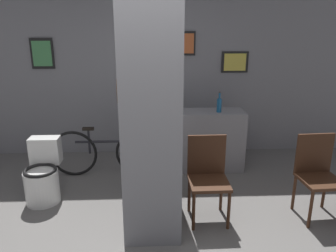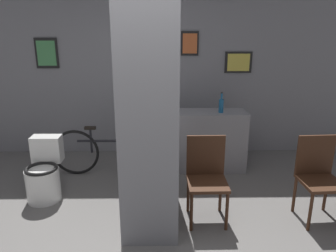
{
  "view_description": "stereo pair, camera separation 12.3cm",
  "coord_description": "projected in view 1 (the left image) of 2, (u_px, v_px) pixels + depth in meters",
  "views": [
    {
      "loc": [
        0.15,
        -2.8,
        2.15
      ],
      "look_at": [
        0.33,
        1.03,
        0.95
      ],
      "focal_mm": 35.0,
      "sensor_mm": 36.0,
      "label": 1
    },
    {
      "loc": [
        0.27,
        -2.8,
        2.15
      ],
      "look_at": [
        0.33,
        1.03,
        0.95
      ],
      "focal_mm": 35.0,
      "sensor_mm": 36.0,
      "label": 2
    }
  ],
  "objects": [
    {
      "name": "pillar_center",
      "position": [
        151.0,
        106.0,
        3.52
      ],
      "size": [
        0.61,
        1.27,
        2.6
      ],
      "color": "gray",
      "rests_on": "ground_plane"
    },
    {
      "name": "counter_shelf",
      "position": [
        197.0,
        140.0,
        4.98
      ],
      "size": [
        1.4,
        0.44,
        0.91
      ],
      "color": "gray",
      "rests_on": "ground_plane"
    },
    {
      "name": "ground_plane",
      "position": [
        140.0,
        247.0,
        3.3
      ],
      "size": [
        14.0,
        14.0,
        0.0
      ],
      "primitive_type": "plane",
      "color": "slate"
    },
    {
      "name": "chair_by_doorway",
      "position": [
        318.0,
        172.0,
        3.73
      ],
      "size": [
        0.46,
        0.46,
        0.95
      ],
      "rotation": [
        0.0,
        0.0,
        0.06
      ],
      "color": "#422616",
      "rests_on": "ground_plane"
    },
    {
      "name": "chair_near_pillar",
      "position": [
        208.0,
        174.0,
        3.69
      ],
      "size": [
        0.44,
        0.44,
        0.95
      ],
      "rotation": [
        0.0,
        0.0,
        0.01
      ],
      "color": "#422616",
      "rests_on": "ground_plane"
    },
    {
      "name": "bottle_tall",
      "position": [
        219.0,
        105.0,
        4.77
      ],
      "size": [
        0.07,
        0.07,
        0.31
      ],
      "color": "#19598C",
      "rests_on": "counter_shelf"
    },
    {
      "name": "wall_back",
      "position": [
        144.0,
        77.0,
        5.42
      ],
      "size": [
        8.0,
        0.09,
        2.6
      ],
      "color": "gray",
      "rests_on": "ground_plane"
    },
    {
      "name": "toilet",
      "position": [
        43.0,
        176.0,
        4.11
      ],
      "size": [
        0.42,
        0.58,
        0.76
      ],
      "color": "white",
      "rests_on": "ground_plane"
    },
    {
      "name": "bicycle",
      "position": [
        107.0,
        152.0,
        4.78
      ],
      "size": [
        1.65,
        0.42,
        0.74
      ],
      "color": "black",
      "rests_on": "ground_plane"
    }
  ]
}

